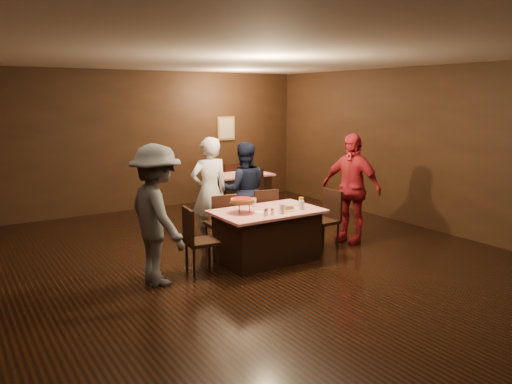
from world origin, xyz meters
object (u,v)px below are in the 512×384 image
chair_back_far (227,183)px  diner_grey_knit (157,215)px  back_table (241,191)px  chair_far_right (262,216)px  diner_white_jacket (209,192)px  plate_empty (291,204)px  glass_front_right (301,205)px  pizza_stand (243,201)px  chair_end_right (323,220)px  diner_red_shirt (351,188)px  glass_back (254,202)px  chair_end_left (202,240)px  main_table (267,235)px  diner_navy_hoodie (244,190)px  chair_far_left (220,222)px  glass_amber (301,202)px  chair_back_near (258,192)px  glass_front_left (282,209)px

chair_back_far → diner_grey_knit: size_ratio=0.51×
chair_back_far → back_table: bearing=82.5°
chair_far_right → diner_white_jacket: (-0.76, 0.43, 0.43)m
plate_empty → glass_front_right: size_ratio=1.79×
pizza_stand → glass_front_right: size_ratio=2.71×
chair_end_right → plate_empty: size_ratio=3.80×
diner_grey_knit → pizza_stand: size_ratio=4.88×
diner_red_shirt → glass_back: size_ratio=13.21×
chair_back_far → diner_grey_knit: 5.11m
chair_end_left → diner_red_shirt: 2.88m
glass_back → diner_white_jacket: bearing=109.4°
diner_white_jacket → back_table: bearing=-129.6°
main_table → chair_end_right: 1.10m
chair_back_far → diner_navy_hoodie: (-1.13, -2.61, 0.36)m
chair_far_left → diner_navy_hoodie: size_ratio=0.57×
chair_back_far → glass_front_right: (-1.05, -4.15, 0.37)m
diner_red_shirt → glass_amber: diner_red_shirt is taller
chair_end_left → chair_back_near: 3.67m
chair_end_right → pizza_stand: 1.57m
main_table → diner_navy_hoodie: diner_navy_hoodie is taller
chair_far_right → plate_empty: bearing=116.3°
chair_end_left → main_table: bearing=-82.5°
plate_empty → chair_far_left: bearing=147.7°
diner_white_jacket → plate_empty: (0.91, -1.03, -0.12)m
chair_far_right → chair_back_near: (1.10, 1.85, 0.00)m
chair_far_left → chair_far_right: size_ratio=1.00×
main_table → pizza_stand: size_ratio=4.21×
glass_front_left → glass_front_right: same height
main_table → chair_far_left: bearing=118.1°
chair_back_far → plate_empty: bearing=68.4°
diner_navy_hoodie → glass_back: bearing=90.4°
diner_red_shirt → chair_end_right: bearing=-101.5°
diner_red_shirt → diner_navy_hoodie: bearing=-149.1°
chair_end_left → plate_empty: chair_end_left is taller
chair_back_far → diner_navy_hoodie: size_ratio=0.57×
chair_end_right → chair_back_far: size_ratio=1.00×
back_table → pizza_stand: pizza_stand is taller
diner_grey_knit → glass_front_left: diner_grey_knit is taller
back_table → chair_far_left: 3.18m
diner_red_shirt → glass_front_left: diner_red_shirt is taller
back_table → chair_far_left: size_ratio=1.37×
chair_back_near → diner_white_jacket: 2.37m
glass_front_right → glass_amber: size_ratio=1.00×
glass_back → chair_end_left: bearing=-164.1°
chair_back_far → chair_end_left: bearing=48.9°
chair_far_left → diner_red_shirt: (2.14, -0.68, 0.45)m
diner_navy_hoodie → chair_back_far: bearing=-89.9°
diner_navy_hoodie → glass_amber: 1.36m
pizza_stand → glass_front_right: pizza_stand is taller
chair_back_far → chair_far_left: bearing=51.5°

